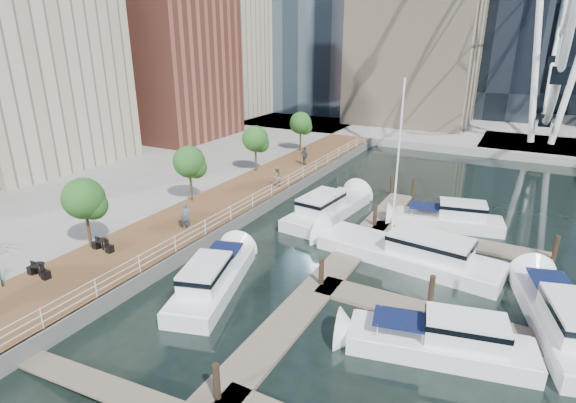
% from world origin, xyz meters
% --- Properties ---
extents(ground, '(520.00, 520.00, 0.00)m').
position_xyz_m(ground, '(0.00, 0.00, 0.00)').
color(ground, black).
rests_on(ground, ground).
extents(boardwalk, '(6.00, 60.00, 1.00)m').
position_xyz_m(boardwalk, '(-9.00, 15.00, 0.50)').
color(boardwalk, brown).
rests_on(boardwalk, ground).
extents(seawall, '(0.25, 60.00, 1.00)m').
position_xyz_m(seawall, '(-6.00, 15.00, 0.50)').
color(seawall, '#595954').
rests_on(seawall, ground).
extents(land_inland, '(48.00, 90.00, 1.00)m').
position_xyz_m(land_inland, '(-36.00, 15.00, 0.50)').
color(land_inland, gray).
rests_on(land_inland, ground).
extents(land_far, '(200.00, 114.00, 1.00)m').
position_xyz_m(land_far, '(0.00, 102.00, 0.50)').
color(land_far, gray).
rests_on(land_far, ground).
extents(pier, '(14.00, 12.00, 1.00)m').
position_xyz_m(pier, '(14.00, 52.00, 0.50)').
color(pier, gray).
rests_on(pier, ground).
extents(railing, '(0.10, 60.00, 1.05)m').
position_xyz_m(railing, '(-6.10, 15.00, 1.52)').
color(railing, white).
rests_on(railing, boardwalk).
extents(floating_docks, '(16.00, 34.00, 2.60)m').
position_xyz_m(floating_docks, '(7.97, 9.98, 0.49)').
color(floating_docks, '#6D6051').
rests_on(floating_docks, ground).
extents(midrise_condos, '(19.00, 67.00, 28.00)m').
position_xyz_m(midrise_condos, '(-33.57, 26.82, 13.42)').
color(midrise_condos, '#BCAD8E').
rests_on(midrise_condos, ground).
extents(street_trees, '(2.60, 42.60, 4.60)m').
position_xyz_m(street_trees, '(-11.40, 14.00, 4.29)').
color(street_trees, '#3F2B1C').
rests_on(street_trees, ground).
extents(cafe_tables, '(2.50, 13.70, 0.74)m').
position_xyz_m(cafe_tables, '(-10.40, -2.00, 1.37)').
color(cafe_tables, black).
rests_on(cafe_tables, ground).
extents(yacht_foreground, '(9.32, 4.25, 2.15)m').
position_xyz_m(yacht_foreground, '(10.20, 5.08, 0.00)').
color(yacht_foreground, white).
rests_on(yacht_foreground, ground).
extents(pedestrian_near, '(0.84, 0.73, 1.95)m').
position_xyz_m(pedestrian_near, '(-7.85, 9.11, 1.97)').
color(pedestrian_near, '#434D5A').
rests_on(pedestrian_near, boardwalk).
extents(pedestrian_mid, '(0.96, 1.06, 1.79)m').
position_xyz_m(pedestrian_mid, '(-7.06, 20.57, 1.90)').
color(pedestrian_mid, '#7D6E56').
rests_on(pedestrian_mid, boardwalk).
extents(pedestrian_far, '(1.23, 0.89, 1.94)m').
position_xyz_m(pedestrian_far, '(-8.08, 28.43, 1.97)').
color(pedestrian_far, '#343C41').
rests_on(pedestrian_far, boardwalk).
extents(moored_yachts, '(22.77, 31.49, 11.50)m').
position_xyz_m(moored_yachts, '(6.10, 12.53, 0.00)').
color(moored_yachts, white).
rests_on(moored_yachts, ground).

